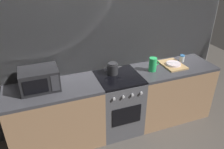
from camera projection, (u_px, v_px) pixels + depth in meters
ground_plane at (118, 127)px, 3.48m from camera, size 8.00×8.00×0.00m
back_wall at (111, 48)px, 3.17m from camera, size 3.60×0.05×2.40m
counter_left at (56, 117)px, 2.98m from camera, size 1.20×0.60×0.90m
stove_unit at (118, 103)px, 3.26m from camera, size 0.60×0.63×0.90m
counter_right at (171, 92)px, 3.54m from camera, size 1.20×0.60×0.90m
microwave at (40, 79)px, 2.71m from camera, size 0.46×0.35×0.27m
kettle at (113, 69)px, 3.08m from camera, size 0.28×0.15×0.17m
pitcher at (153, 64)px, 3.16m from camera, size 0.16×0.11×0.20m
dish_pile at (173, 64)px, 3.35m from camera, size 0.30×0.40×0.06m
spice_jar at (182, 58)px, 3.46m from camera, size 0.08×0.08×0.10m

